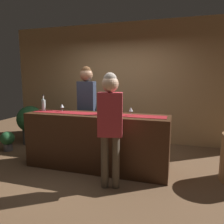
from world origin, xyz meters
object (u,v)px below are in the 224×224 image
at_px(wine_glass_far_end, 114,110).
at_px(potted_plant_small, 7,140).
at_px(wine_glass_near_customer, 131,110).
at_px(bartender, 87,100).
at_px(customer_sipping, 110,119).
at_px(wine_bottle_clear, 44,105).
at_px(wine_glass_mid_counter, 62,106).
at_px(potted_plant_tall, 30,122).
at_px(wine_bottle_green, 100,108).

distance_m(wine_glass_far_end, potted_plant_small, 2.71).
bearing_deg(wine_glass_near_customer, bartender, 150.05).
bearing_deg(customer_sipping, wine_glass_near_customer, 59.67).
height_order(wine_bottle_clear, bartender, bartender).
relative_size(wine_glass_mid_counter, potted_plant_tall, 0.16).
relative_size(customer_sipping, potted_plant_small, 3.85).
xyz_separation_m(wine_bottle_clear, wine_glass_mid_counter, (0.38, 0.01, -0.01)).
bearing_deg(customer_sipping, wine_glass_mid_counter, 137.72).
distance_m(potted_plant_tall, potted_plant_small, 0.69).
distance_m(wine_glass_mid_counter, customer_sipping, 1.29).
bearing_deg(potted_plant_tall, wine_glass_mid_counter, -31.66).
distance_m(wine_bottle_clear, wine_glass_near_customer, 1.68).
bearing_deg(wine_bottle_green, potted_plant_tall, 155.98).
xyz_separation_m(wine_bottle_clear, potted_plant_tall, (-0.98, 0.85, -0.55)).
height_order(wine_bottle_clear, wine_bottle_green, same).
relative_size(wine_bottle_green, customer_sipping, 0.18).
relative_size(bartender, potted_plant_small, 4.21).
relative_size(wine_bottle_green, potted_plant_small, 0.70).
bearing_deg(potted_plant_small, wine_glass_near_customer, -6.20).
height_order(wine_glass_near_customer, bartender, bartender).
distance_m(wine_bottle_green, wine_glass_near_customer, 0.52).
bearing_deg(wine_glass_far_end, wine_bottle_clear, 173.03).
bearing_deg(wine_glass_mid_counter, potted_plant_tall, 148.34).
bearing_deg(wine_bottle_clear, customer_sipping, -22.62).
xyz_separation_m(bartender, customer_sipping, (0.86, -1.15, -0.12)).
relative_size(wine_glass_far_end, potted_plant_tall, 0.16).
bearing_deg(wine_glass_mid_counter, wine_bottle_green, -8.27).
relative_size(wine_glass_near_customer, wine_glass_far_end, 1.00).
bearing_deg(potted_plant_tall, wine_bottle_clear, -40.86).
distance_m(wine_glass_far_end, bartender, 1.05).
xyz_separation_m(wine_glass_mid_counter, potted_plant_tall, (-1.36, 0.84, -0.55)).
bearing_deg(wine_glass_mid_counter, wine_glass_far_end, -9.90).
distance_m(customer_sipping, potted_plant_tall, 2.93).
height_order(wine_bottle_green, potted_plant_small, wine_bottle_green).
distance_m(wine_bottle_clear, bartender, 0.84).
relative_size(potted_plant_tall, potted_plant_small, 2.13).
distance_m(bartender, potted_plant_small, 2.00).
bearing_deg(wine_glass_near_customer, potted_plant_tall, 160.94).
bearing_deg(wine_bottle_green, bartender, 129.14).
relative_size(customer_sipping, potted_plant_tall, 1.81).
bearing_deg(wine_glass_far_end, potted_plant_tall, 156.97).
height_order(wine_bottle_green, wine_glass_far_end, wine_bottle_green).
relative_size(wine_glass_mid_counter, bartender, 0.08).
relative_size(wine_glass_near_customer, potted_plant_tall, 0.16).
bearing_deg(wine_bottle_clear, bartender, 38.98).
bearing_deg(bartender, wine_glass_far_end, 135.05).
relative_size(wine_glass_near_customer, bartender, 0.08).
distance_m(wine_glass_near_customer, bartender, 1.19).
bearing_deg(wine_bottle_green, wine_glass_near_customer, 3.76).
distance_m(wine_glass_far_end, potted_plant_tall, 2.67).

